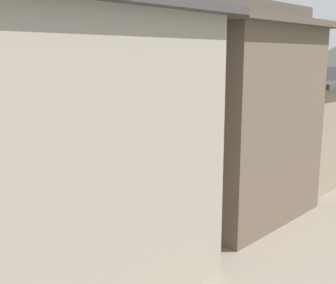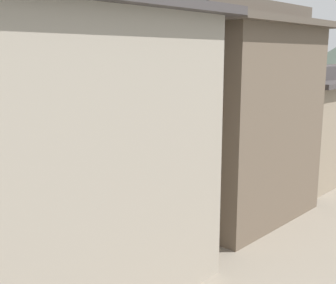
# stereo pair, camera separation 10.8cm
# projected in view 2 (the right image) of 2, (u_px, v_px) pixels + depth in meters

# --- Properties ---
(boat_moored_nearest) EXTENTS (3.50, 2.26, 0.45)m
(boat_moored_nearest) POSITION_uv_depth(u_px,v_px,m) (98.00, 148.00, 33.89)
(boat_moored_nearest) COLOR #232326
(boat_moored_nearest) RESTS_ON ground
(boat_moored_second) EXTENTS (2.02, 4.77, 0.83)m
(boat_moored_second) POSITION_uv_depth(u_px,v_px,m) (74.00, 212.00, 19.67)
(boat_moored_second) COLOR #33281E
(boat_moored_second) RESTS_ON ground
(boat_moored_third) EXTENTS (1.38, 5.61, 0.35)m
(boat_moored_third) POSITION_uv_depth(u_px,v_px,m) (236.00, 163.00, 29.27)
(boat_moored_third) COLOR brown
(boat_moored_third) RESTS_ON ground
(boat_midriver_drifting) EXTENTS (1.10, 3.86, 0.43)m
(boat_midriver_drifting) POSITION_uv_depth(u_px,v_px,m) (318.00, 140.00, 36.88)
(boat_midriver_drifting) COLOR #423328
(boat_midriver_drifting) RESTS_ON ground
(house_waterfront_nearest) EXTENTS (6.66, 7.97, 8.74)m
(house_waterfront_nearest) POSITION_uv_depth(u_px,v_px,m) (66.00, 143.00, 12.09)
(house_waterfront_nearest) COLOR gray
(house_waterfront_nearest) RESTS_ON riverbank_right
(house_waterfront_second) EXTENTS (6.23, 7.22, 8.74)m
(house_waterfront_second) POSITION_uv_depth(u_px,v_px,m) (232.00, 114.00, 18.10)
(house_waterfront_second) COLOR brown
(house_waterfront_second) RESTS_ON riverbank_right
(house_waterfront_tall) EXTENTS (5.72, 7.91, 6.14)m
(house_waterfront_tall) POSITION_uv_depth(u_px,v_px,m) (308.00, 123.00, 23.96)
(house_waterfront_tall) COLOR gray
(house_waterfront_tall) RESTS_ON riverbank_right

